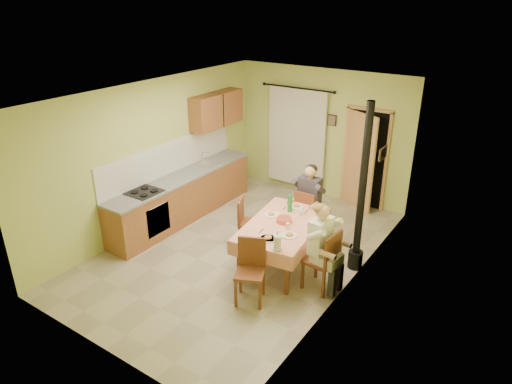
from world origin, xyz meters
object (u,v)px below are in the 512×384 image
Objects in this scene: dining_table at (282,244)px; chair_far at (307,223)px; man_far at (309,194)px; chair_near at (250,283)px; chair_left at (249,232)px; man_right at (322,238)px; chair_right at (321,272)px; stove_flue at (360,212)px.

dining_table is 1.05m from chair_far.
chair_far is 0.59m from man_far.
chair_near is 2.27m from man_far.
chair_left is at bearing -128.82° from chair_far.
chair_near is 0.70× the size of man_right.
chair_near is 1.26m from man_right.
chair_far is 0.69× the size of man_right.
man_right is (-0.01, 0.00, 0.59)m from chair_right.
chair_near is at bearing 146.86° from man_right.
chair_near is at bearing -85.83° from man_far.
chair_far is (-0.08, 1.04, -0.09)m from dining_table.
dining_table is 0.90m from chair_right.
chair_far is at bearing -90.00° from man_far.
man_far is at bearing 86.81° from dining_table.
man_far reaches higher than chair_near.
dining_table is 0.69× the size of stove_flue.
chair_left is at bearing -79.57° from chair_near.
chair_near is (0.13, -1.13, -0.09)m from dining_table.
chair_left is 0.33× the size of stove_flue.
chair_right reaches higher than dining_table.
dining_table is at bearing -86.73° from man_far.
chair_near is 2.08m from stove_flue.
chair_right is 0.59m from man_right.
man_far reaches higher than chair_left.
man_far is 0.50× the size of stove_flue.
man_far is at bearing 41.76° from chair_right.
chair_right is 1.14m from stove_flue.
chair_left is (-0.68, -0.89, -0.00)m from chair_far.
dining_table is 1.17m from man_far.
stove_flue is at bearing -143.62° from chair_near.
man_far is at bearing 157.50° from stove_flue.
man_far is 1.00× the size of man_right.
chair_far is 0.34× the size of stove_flue.
chair_right is 0.72× the size of man_right.
stove_flue is (1.07, 0.57, 0.64)m from dining_table.
chair_right is (0.85, -0.27, -0.09)m from dining_table.
man_far is (-0.09, 1.05, 0.50)m from dining_table.
dining_table is 1.01m from man_right.
chair_right is 0.72× the size of man_far.
stove_flue is (1.16, -0.48, 0.15)m from man_far.
chair_far is 0.69× the size of man_far.
man_far is at bearing -109.04° from chair_near.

